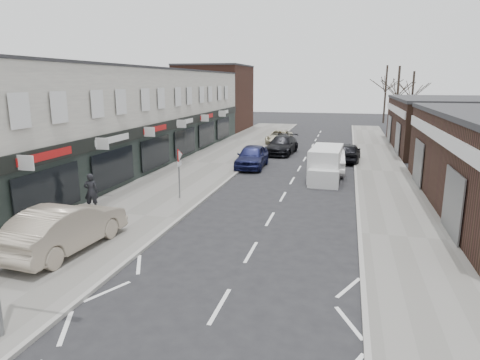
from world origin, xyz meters
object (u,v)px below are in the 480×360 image
Objects in this scene: parked_car_left_b at (282,145)px; parked_car_left_c at (279,137)px; pedestrian at (91,192)px; parked_car_left_a at (252,156)px; white_van at (326,164)px; parked_car_right_b at (349,152)px; sedan_on_pavement at (66,227)px; warning_sign at (179,159)px; parked_car_right_a at (330,161)px.

parked_car_left_c is at bearing 105.45° from parked_car_left_b.
pedestrian is 13.54m from parked_car_left_a.
parked_car_right_b is at bearing 80.80° from white_van.
parked_car_left_c is (-0.00, 12.73, -0.15)m from parked_car_left_a.
white_van reaches higher than sedan_on_pavement.
pedestrian is at bearing -133.59° from white_van.
warning_sign is 16.48m from parked_car_left_b.
parked_car_left_c is at bearing 88.53° from parked_car_left_a.
parked_car_right_b is (5.62, -2.49, -0.03)m from parked_car_left_b.
white_van is at bearing 80.59° from parked_car_right_a.
warning_sign reaches higher than parked_car_right_a.
pedestrian reaches higher than parked_car_left_c.
sedan_on_pavement is 5.09m from pedestrian.
parked_car_left_a is at bearing -88.98° from parked_car_left_c.
warning_sign is at bearing -93.49° from parked_car_left_c.
parked_car_left_c is at bearing -71.01° from parked_car_right_a.
parked_car_right_b reaches higher than parked_car_left_c.
parked_car_left_b is 1.06× the size of parked_car_right_a.
parked_car_right_a is at bearing 51.21° from warning_sign.
warning_sign is at bearing -95.99° from parked_car_left_b.
parked_car_left_b reaches higher than parked_car_left_c.
warning_sign reaches higher than pedestrian.
parked_car_left_a is (1.76, 9.56, -1.38)m from warning_sign.
pedestrian is (-1.98, 4.69, 0.03)m from sedan_on_pavement.
warning_sign is at bearing -95.40° from sedan_on_pavement.
parked_car_left_a is at bearing 157.48° from white_van.
parked_car_right_a is 4.67m from parked_car_right_b.
white_van is 1.10× the size of parked_car_left_c.
warning_sign is at bearing -159.30° from pedestrian.
parked_car_left_b is (6.29, 19.13, -0.24)m from pedestrian.
sedan_on_pavement reaches higher than parked_car_right_a.
parked_car_left_a is 7.96m from parked_car_right_b.
parked_car_left_a is 0.97× the size of parked_car_right_a.
parked_car_left_c is 1.11× the size of parked_car_right_b.
parked_car_right_b is (6.82, 4.10, -0.08)m from parked_car_left_a.
white_van is at bearing -157.54° from pedestrian.
parked_car_left_b reaches higher than parked_car_right_b.
sedan_on_pavement is 2.93× the size of pedestrian.
parked_car_right_a is at bearing 87.51° from white_van.
white_van reaches higher than parked_car_right_a.
warning_sign is 0.54× the size of parked_car_right_a.
parked_car_left_b is at bearing 117.48° from white_van.
parked_car_left_c is (-5.40, 15.29, -0.29)m from white_van.
parked_car_left_c is (1.76, 22.30, -1.53)m from warning_sign.
sedan_on_pavement is 17.51m from parked_car_left_a.
pedestrian is 0.37× the size of parked_car_left_a.
white_van is at bearing -115.51° from sedan_on_pavement.
parked_car_left_a is 6.70m from parked_car_left_b.
pedestrian reaches higher than parked_car_left_b.
sedan_on_pavement is at bearing -101.72° from parked_car_left_a.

